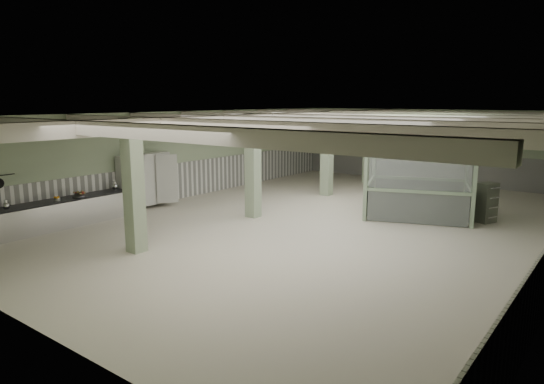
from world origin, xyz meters
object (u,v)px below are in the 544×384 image
Objects in this scene: guard_booth at (420,161)px; filing_cabinet at (487,203)px; walkin_cooler at (145,183)px; prep_counter at (67,212)px.

filing_cabinet is (2.24, 0.37, -1.28)m from guard_booth.
walkin_cooler is 10.10m from guard_booth.
guard_booth is 2.60m from filing_cabinet.
prep_counter is 12.08m from guard_booth.
prep_counter is at bearing -117.75° from filing_cabinet.
prep_counter is 1.11× the size of guard_booth.
walkin_cooler is 12.19m from filing_cabinet.
prep_counter is 3.30m from walkin_cooler.
walkin_cooler is (-0.08, 3.25, 0.51)m from prep_counter.
prep_counter is 2.34× the size of walkin_cooler.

